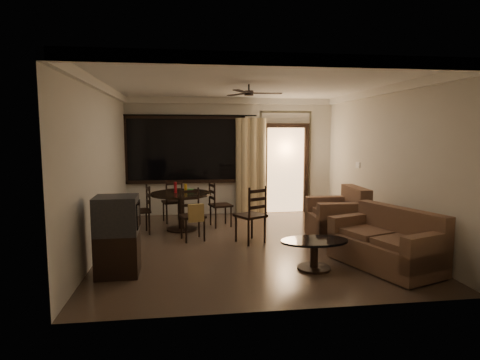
{
  "coord_description": "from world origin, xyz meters",
  "views": [
    {
      "loc": [
        -1.09,
        -6.92,
        1.97
      ],
      "look_at": [
        -0.13,
        0.2,
        1.12
      ],
      "focal_mm": 30.0,
      "sensor_mm": 36.0,
      "label": 1
    }
  ],
  "objects": [
    {
      "name": "ground",
      "position": [
        0.0,
        0.0,
        0.0
      ],
      "size": [
        5.5,
        5.5,
        0.0
      ],
      "primitive_type": "plane",
      "color": "#7F6651",
      "rests_on": "ground"
    },
    {
      "name": "room_shell",
      "position": [
        0.59,
        1.77,
        1.83
      ],
      "size": [
        5.5,
        6.7,
        5.5
      ],
      "color": "beige",
      "rests_on": "ground"
    },
    {
      "name": "dining_table",
      "position": [
        -1.2,
        1.19,
        0.6
      ],
      "size": [
        1.22,
        1.22,
        0.98
      ],
      "rotation": [
        0.0,
        0.0,
        0.25
      ],
      "color": "black",
      "rests_on": "ground"
    },
    {
      "name": "dining_chair_west",
      "position": [
        -2.01,
        0.98,
        0.28
      ],
      "size": [
        0.51,
        0.51,
        0.95
      ],
      "rotation": [
        0.0,
        0.0,
        -1.32
      ],
      "color": "black",
      "rests_on": "ground"
    },
    {
      "name": "dining_chair_east",
      "position": [
        -0.39,
        1.4,
        0.28
      ],
      "size": [
        0.51,
        0.51,
        0.95
      ],
      "rotation": [
        0.0,
        0.0,
        1.83
      ],
      "color": "black",
      "rests_on": "ground"
    },
    {
      "name": "dining_chair_south",
      "position": [
        -0.98,
        0.36,
        0.31
      ],
      "size": [
        0.51,
        0.55,
        0.95
      ],
      "rotation": [
        0.0,
        0.0,
        0.25
      ],
      "color": "black",
      "rests_on": "ground"
    },
    {
      "name": "dining_chair_north",
      "position": [
        -1.4,
        1.95,
        0.28
      ],
      "size": [
        0.51,
        0.51,
        0.95
      ],
      "rotation": [
        0.0,
        0.0,
        3.4
      ],
      "color": "black",
      "rests_on": "ground"
    },
    {
      "name": "tv_cabinet",
      "position": [
        -2.05,
        -1.33,
        0.56
      ],
      "size": [
        0.6,
        0.53,
        1.11
      ],
      "rotation": [
        0.0,
        0.0,
        0.02
      ],
      "color": "black",
      "rests_on": "ground"
    },
    {
      "name": "sofa",
      "position": [
        1.84,
        -1.52,
        0.34
      ],
      "size": [
        1.32,
        1.77,
        0.84
      ],
      "rotation": [
        0.0,
        0.0,
        0.34
      ],
      "color": "#482B21",
      "rests_on": "ground"
    },
    {
      "name": "armchair",
      "position": [
        1.73,
        0.07,
        0.39
      ],
      "size": [
        0.97,
        0.97,
        0.95
      ],
      "rotation": [
        0.0,
        0.0,
        -0.02
      ],
      "color": "#482B21",
      "rests_on": "ground"
    },
    {
      "name": "coffee_table",
      "position": [
        0.73,
        -1.48,
        0.29
      ],
      "size": [
        0.99,
        0.59,
        0.43
      ],
      "rotation": [
        0.0,
        0.0,
        -0.35
      ],
      "color": "black",
      "rests_on": "ground"
    },
    {
      "name": "side_chair",
      "position": [
        0.05,
        0.06,
        0.31
      ],
      "size": [
        0.62,
        0.62,
        1.04
      ],
      "rotation": [
        0.0,
        0.0,
        3.65
      ],
      "color": "black",
      "rests_on": "ground"
    }
  ]
}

